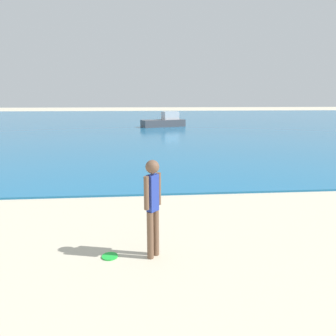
{
  "coord_description": "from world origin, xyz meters",
  "views": [
    {
      "loc": [
        -0.83,
        2.53,
        2.71
      ],
      "look_at": [
        -0.2,
        9.94,
        1.03
      ],
      "focal_mm": 33.08,
      "sensor_mm": 36.0,
      "label": 1
    }
  ],
  "objects": [
    {
      "name": "water",
      "position": [
        0.0,
        40.95,
        0.03
      ],
      "size": [
        160.0,
        60.0,
        0.06
      ],
      "primitive_type": "cube",
      "color": "#1E6B9E",
      "rests_on": "ground"
    },
    {
      "name": "frisbee",
      "position": [
        -1.43,
        7.54,
        0.01
      ],
      "size": [
        0.28,
        0.28,
        0.03
      ],
      "primitive_type": "cylinder",
      "color": "green",
      "rests_on": "ground"
    },
    {
      "name": "person_standing",
      "position": [
        -0.67,
        7.5,
        0.98
      ],
      "size": [
        0.3,
        0.32,
        1.73
      ],
      "rotation": [
        0.0,
        0.0,
        0.83
      ],
      "color": "brown",
      "rests_on": "ground"
    },
    {
      "name": "boat_far",
      "position": [
        1.39,
        32.28,
        0.55
      ],
      "size": [
        4.36,
        2.67,
        1.41
      ],
      "rotation": [
        0.0,
        0.0,
        3.49
      ],
      "color": "#4C4C51",
      "rests_on": "water"
    }
  ]
}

